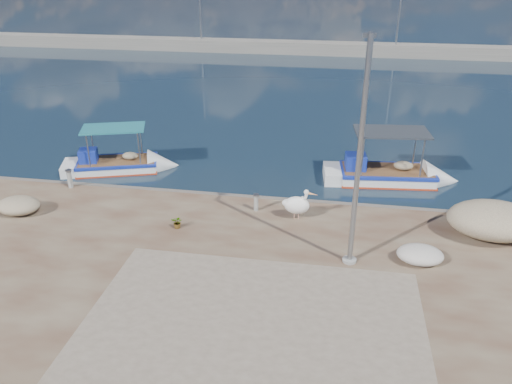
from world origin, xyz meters
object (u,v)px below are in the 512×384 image
object	(u,v)px
boat_left	(117,166)
lamp_post	(358,165)
bollard_near	(256,202)
boat_right	(385,176)
pelican	(297,205)

from	to	relation	value
boat_left	lamp_post	bearing A→B (deg)	-50.21
bollard_near	boat_right	bearing A→B (deg)	42.91
boat_left	bollard_near	size ratio (longest dim) A/B	8.01
boat_left	pelican	bearing A→B (deg)	-43.71
pelican	lamp_post	xyz separation A→B (m)	(1.92, -2.54, 2.73)
bollard_near	pelican	bearing A→B (deg)	-13.90
boat_left	pelican	size ratio (longest dim) A/B	4.28
bollard_near	boat_left	bearing A→B (deg)	152.09
pelican	bollard_near	bearing A→B (deg)	172.73
boat_right	pelican	distance (m)	6.32
lamp_post	bollard_near	bearing A→B (deg)	140.13
pelican	bollard_near	distance (m)	1.66
boat_left	boat_right	xyz separation A→B (m)	(12.54, 0.85, 0.02)
boat_right	lamp_post	size ratio (longest dim) A/B	0.85
pelican	boat_left	bearing A→B (deg)	161.01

